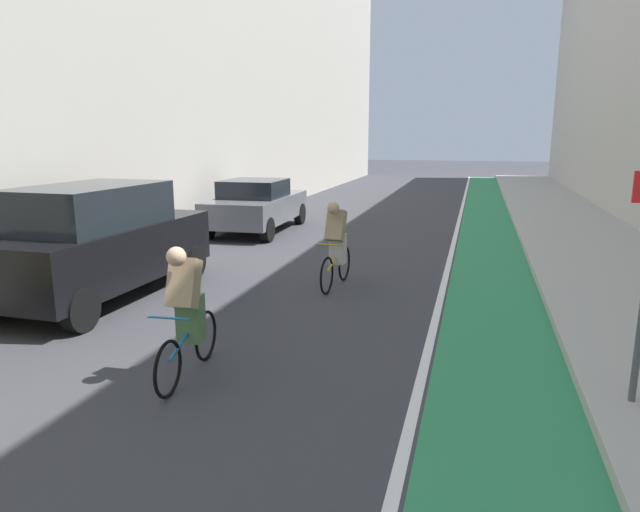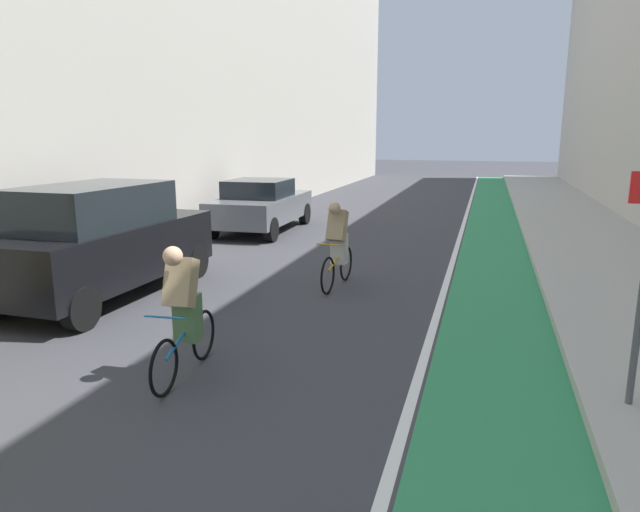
{
  "view_description": "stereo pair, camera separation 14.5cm",
  "coord_description": "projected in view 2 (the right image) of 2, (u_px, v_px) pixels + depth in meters",
  "views": [
    {
      "loc": [
        3.02,
        2.87,
        2.79
      ],
      "look_at": [
        0.7,
        11.22,
        0.92
      ],
      "focal_mm": 31.49,
      "sensor_mm": 36.0,
      "label": 1
    },
    {
      "loc": [
        3.16,
        2.91,
        2.79
      ],
      "look_at": [
        0.7,
        11.22,
        0.92
      ],
      "focal_mm": 31.49,
      "sensor_mm": 36.0,
      "label": 2
    }
  ],
  "objects": [
    {
      "name": "lane_divider_stripe",
      "position": [
        462.0,
        228.0,
        17.09
      ],
      "size": [
        0.12,
        44.66,
        0.0
      ],
      "primitive_type": "cube",
      "color": "white",
      "rests_on": "ground"
    },
    {
      "name": "sidewalk_right",
      "position": [
        582.0,
        232.0,
        16.15
      ],
      "size": [
        3.3,
        44.66,
        0.14
      ],
      "primitive_type": "cube",
      "color": "#A8A59E",
      "rests_on": "ground"
    },
    {
      "name": "cyclist_mid",
      "position": [
        184.0,
        310.0,
        6.49
      ],
      "size": [
        0.48,
        1.69,
        1.6
      ],
      "color": "black",
      "rests_on": "ground"
    },
    {
      "name": "parked_sedan_gray",
      "position": [
        261.0,
        205.0,
        16.47
      ],
      "size": [
        2.06,
        4.36,
        1.53
      ],
      "color": "#595B60",
      "rests_on": "ground"
    },
    {
      "name": "parked_suv_black",
      "position": [
        101.0,
        240.0,
        9.69
      ],
      "size": [
        1.94,
        4.42,
        1.98
      ],
      "color": "black",
      "rests_on": "ground"
    },
    {
      "name": "cyclist_trailing",
      "position": [
        338.0,
        242.0,
        10.37
      ],
      "size": [
        0.48,
        1.73,
        1.62
      ],
      "color": "black",
      "rests_on": "ground"
    },
    {
      "name": "ground_plane",
      "position": [
        368.0,
        235.0,
        15.92
      ],
      "size": [
        98.25,
        98.25,
        0.0
      ],
      "primitive_type": "plane",
      "color": "#38383D"
    },
    {
      "name": "bike_lane_paint",
      "position": [
        493.0,
        230.0,
        16.84
      ],
      "size": [
        1.6,
        44.66,
        0.0
      ],
      "primitive_type": "cube",
      "color": "#2D8451",
      "rests_on": "ground"
    }
  ]
}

